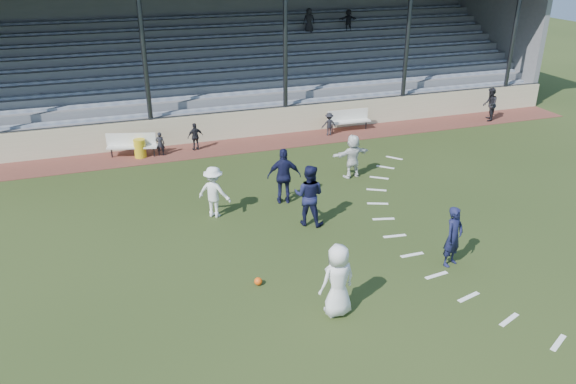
# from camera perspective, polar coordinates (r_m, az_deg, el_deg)

# --- Properties ---
(ground) EXTENTS (90.00, 90.00, 0.00)m
(ground) POSITION_cam_1_polar(r_m,az_deg,el_deg) (15.16, 3.08, -8.19)
(ground) COLOR #263515
(ground) RESTS_ON ground
(cinder_track) EXTENTS (34.00, 2.00, 0.02)m
(cinder_track) POSITION_cam_1_polar(r_m,az_deg,el_deg) (24.25, -6.13, 4.58)
(cinder_track) COLOR #5A2B24
(cinder_track) RESTS_ON ground
(retaining_wall) EXTENTS (34.00, 0.18, 1.20)m
(retaining_wall) POSITION_cam_1_polar(r_m,az_deg,el_deg) (25.04, -6.75, 6.62)
(retaining_wall) COLOR beige
(retaining_wall) RESTS_ON ground
(bench_left) EXTENTS (2.03, 0.97, 0.95)m
(bench_left) POSITION_cam_1_polar(r_m,az_deg,el_deg) (23.73, -15.60, 4.83)
(bench_left) COLOR silver
(bench_left) RESTS_ON cinder_track
(bench_right) EXTENTS (2.01, 0.49, 0.95)m
(bench_right) POSITION_cam_1_polar(r_m,az_deg,el_deg) (26.27, 6.16, 7.46)
(bench_right) COLOR silver
(bench_right) RESTS_ON cinder_track
(trash_bin) EXTENTS (0.47, 0.47, 0.76)m
(trash_bin) POSITION_cam_1_polar(r_m,az_deg,el_deg) (23.58, -14.81, 4.31)
(trash_bin) COLOR gold
(trash_bin) RESTS_ON cinder_track
(football) EXTENTS (0.21, 0.21, 0.21)m
(football) POSITION_cam_1_polar(r_m,az_deg,el_deg) (14.62, -3.04, -9.05)
(football) COLOR #EA500D
(football) RESTS_ON ground
(player_white_lead) EXTENTS (0.98, 0.72, 1.83)m
(player_white_lead) POSITION_cam_1_polar(r_m,az_deg,el_deg) (13.21, 5.09, -8.92)
(player_white_lead) COLOR white
(player_white_lead) RESTS_ON ground
(player_navy_lead) EXTENTS (0.73, 0.62, 1.71)m
(player_navy_lead) POSITION_cam_1_polar(r_m,az_deg,el_deg) (15.72, 16.46, -4.36)
(player_navy_lead) COLOR #15173A
(player_navy_lead) RESTS_ON ground
(player_navy_mid) EXTENTS (1.20, 1.14, 1.95)m
(player_navy_mid) POSITION_cam_1_polar(r_m,az_deg,el_deg) (17.18, 2.14, -0.33)
(player_navy_mid) COLOR #15173A
(player_navy_mid) RESTS_ON ground
(player_white_wing) EXTENTS (1.24, 1.16, 1.69)m
(player_white_wing) POSITION_cam_1_polar(r_m,az_deg,el_deg) (17.87, -7.54, -0.00)
(player_white_wing) COLOR white
(player_white_wing) RESTS_ON ground
(player_navy_wing) EXTENTS (1.20, 0.71, 1.91)m
(player_navy_wing) POSITION_cam_1_polar(r_m,az_deg,el_deg) (18.62, -0.40, 1.62)
(player_navy_wing) COLOR #15173A
(player_navy_wing) RESTS_ON ground
(player_white_back) EXTENTS (1.58, 0.70, 1.65)m
(player_white_back) POSITION_cam_1_polar(r_m,az_deg,el_deg) (20.89, 6.57, 3.65)
(player_white_back) COLOR white
(player_white_back) RESTS_ON ground
(official) EXTENTS (0.94, 0.99, 1.61)m
(official) POSITION_cam_1_polar(r_m,az_deg,el_deg) (29.21, 19.83, 8.37)
(official) COLOR black
(official) RESTS_ON cinder_track
(sub_left_near) EXTENTS (0.40, 0.31, 0.99)m
(sub_left_near) POSITION_cam_1_polar(r_m,az_deg,el_deg) (23.54, -12.86, 4.79)
(sub_left_near) COLOR black
(sub_left_near) RESTS_ON cinder_track
(sub_left_far) EXTENTS (0.72, 0.40, 1.17)m
(sub_left_far) POSITION_cam_1_polar(r_m,az_deg,el_deg) (23.87, -9.39, 5.58)
(sub_left_far) COLOR black
(sub_left_far) RESTS_ON cinder_track
(sub_right) EXTENTS (0.70, 0.44, 1.04)m
(sub_right) POSITION_cam_1_polar(r_m,az_deg,el_deg) (25.50, 4.19, 6.90)
(sub_right) COLOR black
(sub_right) RESTS_ON cinder_track
(grandstand) EXTENTS (34.60, 9.00, 6.61)m
(grandstand) POSITION_cam_1_polar(r_m,az_deg,el_deg) (29.12, -8.97, 12.25)
(grandstand) COLOR slate
(grandstand) RESTS_ON ground
(penalty_arc) EXTENTS (3.89, 14.63, 0.01)m
(penalty_arc) POSITION_cam_1_polar(r_m,az_deg,el_deg) (16.94, 16.21, -5.44)
(penalty_arc) COLOR white
(penalty_arc) RESTS_ON ground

